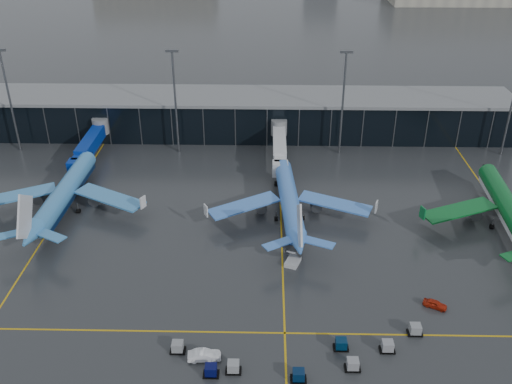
{
  "coord_description": "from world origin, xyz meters",
  "views": [
    {
      "loc": [
        7.09,
        -79.69,
        59.19
      ],
      "look_at": [
        5.0,
        18.0,
        6.0
      ],
      "focal_mm": 40.0,
      "sensor_mm": 36.0,
      "label": 1
    }
  ],
  "objects_px": {
    "airliner_klm_near": "(289,189)",
    "mobile_airstair": "(293,260)",
    "service_van_red": "(435,304)",
    "service_van_white": "(204,355)",
    "airliner_aer_lingus": "(510,196)",
    "baggage_carts": "(303,356)",
    "airliner_arkefly": "(64,181)"
  },
  "relations": [
    {
      "from": "airliner_klm_near",
      "to": "mobile_airstair",
      "type": "distance_m",
      "value": 17.52
    },
    {
      "from": "airliner_arkefly",
      "to": "service_van_red",
      "type": "distance_m",
      "value": 74.35
    },
    {
      "from": "service_van_white",
      "to": "service_van_red",
      "type": "bearing_deg",
      "value": -77.1
    },
    {
      "from": "airliner_arkefly",
      "to": "airliner_klm_near",
      "type": "height_order",
      "value": "airliner_arkefly"
    },
    {
      "from": "airliner_aer_lingus",
      "to": "airliner_arkefly",
      "type": "bearing_deg",
      "value": -178.74
    },
    {
      "from": "airliner_arkefly",
      "to": "airliner_klm_near",
      "type": "relative_size",
      "value": 1.05
    },
    {
      "from": "airliner_klm_near",
      "to": "baggage_carts",
      "type": "xyz_separation_m",
      "value": [
        0.94,
        -39.68,
        -5.23
      ]
    },
    {
      "from": "baggage_carts",
      "to": "service_van_white",
      "type": "bearing_deg",
      "value": -179.0
    },
    {
      "from": "mobile_airstair",
      "to": "baggage_carts",
      "type": "bearing_deg",
      "value": -68.02
    },
    {
      "from": "service_van_red",
      "to": "service_van_white",
      "type": "relative_size",
      "value": 0.8
    },
    {
      "from": "airliner_klm_near",
      "to": "airliner_aer_lingus",
      "type": "xyz_separation_m",
      "value": [
        42.26,
        -2.45,
        0.27
      ]
    },
    {
      "from": "airliner_arkefly",
      "to": "baggage_carts",
      "type": "height_order",
      "value": "airliner_arkefly"
    },
    {
      "from": "mobile_airstair",
      "to": "airliner_aer_lingus",
      "type": "bearing_deg",
      "value": 39.05
    },
    {
      "from": "airliner_aer_lingus",
      "to": "service_van_red",
      "type": "relative_size",
      "value": 10.93
    },
    {
      "from": "airliner_aer_lingus",
      "to": "service_van_red",
      "type": "distance_m",
      "value": 32.84
    },
    {
      "from": "airliner_klm_near",
      "to": "baggage_carts",
      "type": "distance_m",
      "value": 40.04
    },
    {
      "from": "service_van_red",
      "to": "airliner_aer_lingus",
      "type": "bearing_deg",
      "value": -10.32
    },
    {
      "from": "baggage_carts",
      "to": "mobile_airstair",
      "type": "distance_m",
      "value": 22.97
    },
    {
      "from": "airliner_aer_lingus",
      "to": "mobile_airstair",
      "type": "distance_m",
      "value": 44.7
    },
    {
      "from": "airliner_aer_lingus",
      "to": "mobile_airstair",
      "type": "xyz_separation_m",
      "value": [
        -42.0,
        -14.28,
        -5.49
      ]
    },
    {
      "from": "baggage_carts",
      "to": "airliner_arkefly",
      "type": "bearing_deg",
      "value": 138.04
    },
    {
      "from": "airliner_arkefly",
      "to": "airliner_aer_lingus",
      "type": "height_order",
      "value": "airliner_arkefly"
    },
    {
      "from": "service_van_red",
      "to": "service_van_white",
      "type": "distance_m",
      "value": 37.31
    },
    {
      "from": "baggage_carts",
      "to": "service_van_white",
      "type": "distance_m",
      "value": 13.95
    },
    {
      "from": "baggage_carts",
      "to": "service_van_red",
      "type": "xyz_separation_m",
      "value": [
        21.39,
        11.74,
        -0.12
      ]
    },
    {
      "from": "baggage_carts",
      "to": "mobile_airstair",
      "type": "xyz_separation_m",
      "value": [
        -0.68,
        22.96,
        0.01
      ]
    },
    {
      "from": "baggage_carts",
      "to": "service_van_red",
      "type": "height_order",
      "value": "baggage_carts"
    },
    {
      "from": "service_van_white",
      "to": "airliner_aer_lingus",
      "type": "bearing_deg",
      "value": -61.7
    },
    {
      "from": "airliner_arkefly",
      "to": "airliner_aer_lingus",
      "type": "xyz_separation_m",
      "value": [
        87.73,
        -4.49,
        -0.03
      ]
    },
    {
      "from": "airliner_klm_near",
      "to": "service_van_red",
      "type": "relative_size",
      "value": 10.46
    },
    {
      "from": "service_van_red",
      "to": "mobile_airstair",
      "type": "bearing_deg",
      "value": 90.75
    },
    {
      "from": "airliner_arkefly",
      "to": "baggage_carts",
      "type": "bearing_deg",
      "value": -40.82
    }
  ]
}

